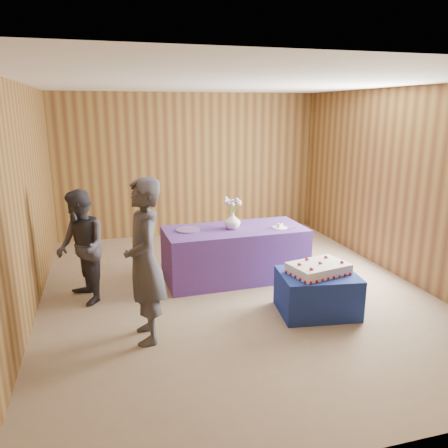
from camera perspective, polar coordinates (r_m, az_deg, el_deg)
name	(u,v)px	position (r m, az deg, el deg)	size (l,w,h in m)	color
ground	(234,291)	(5.99, 1.34, -8.77)	(6.00, 6.00, 0.00)	gray
room_shell	(235,158)	(5.52, 1.46, 8.64)	(5.04, 6.04, 2.72)	brown
cake_table	(317,293)	(5.43, 12.08, -8.80)	(0.90, 0.70, 0.50)	navy
serving_table	(235,253)	(6.32, 1.42, -3.86)	(2.00, 0.90, 0.75)	#5E3594
sheet_cake	(318,268)	(5.33, 12.24, -5.68)	(0.79, 0.62, 0.16)	silver
vase	(233,221)	(6.16, 1.12, 0.44)	(0.23, 0.23, 0.24)	white
flower_spray	(233,201)	(6.10, 1.13, 3.01)	(0.26, 0.25, 0.20)	#286327
platter	(188,230)	(6.11, -4.71, -0.78)	(0.34, 0.34, 0.02)	#704E9D
plate	(280,228)	(6.27, 7.30, -0.48)	(0.22, 0.22, 0.01)	white
cake_slice	(280,225)	(6.26, 7.31, -0.15)	(0.08, 0.08, 0.08)	silver
knife	(290,229)	(6.23, 8.66, -0.66)	(0.26, 0.02, 0.00)	silver
guest_left	(145,262)	(4.58, -10.33, -4.85)	(0.64, 0.42, 1.74)	#3D3D48
guest_right	(81,247)	(5.72, -18.16, -2.93)	(0.70, 0.55, 1.45)	#302F38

